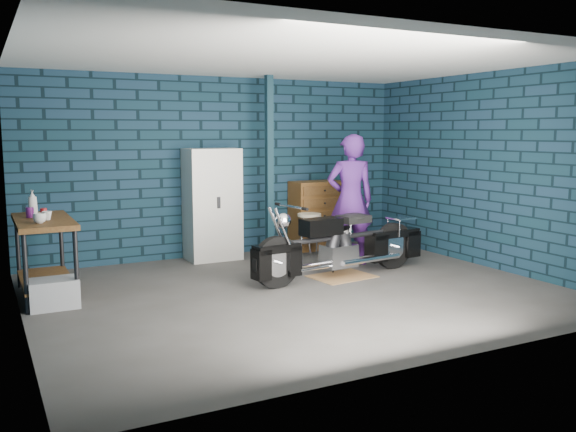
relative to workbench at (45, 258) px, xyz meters
name	(u,v)px	position (x,y,z in m)	size (l,w,h in m)	color
ground	(298,291)	(2.68, -1.10, -0.46)	(6.00, 6.00, 0.00)	#474442
room_walls	(277,130)	(2.68, -0.55, 1.45)	(6.02, 5.01, 2.71)	#102B38
support_post	(269,168)	(3.23, 0.85, 0.90)	(0.10, 0.10, 2.70)	#112C37
workbench	(45,258)	(0.00, 0.00, 0.00)	(0.60, 1.40, 0.91)	brown
drip_mat	(342,276)	(3.54, -0.71, -0.45)	(0.79, 0.59, 0.01)	olive
motorcycle	(342,239)	(3.54, -0.71, 0.05)	(2.28, 0.62, 1.00)	black
person	(350,200)	(4.06, -0.08, 0.47)	(0.68, 0.44, 1.85)	#481D70
storage_bin	(54,293)	(0.02, -0.50, -0.30)	(0.51, 0.36, 0.31)	#96989E
locker	(212,204)	(2.43, 1.13, 0.37)	(0.77, 0.55, 1.64)	silver
tool_chest	(317,215)	(4.22, 1.13, 0.09)	(0.82, 0.46, 1.10)	brown
shop_stool	(309,235)	(3.82, 0.68, -0.13)	(0.36, 0.36, 0.65)	beige
cup_a	(40,218)	(-0.07, -0.36, 0.51)	(0.14, 0.14, 0.11)	beige
cup_b	(47,216)	(0.03, -0.14, 0.50)	(0.11, 0.11, 0.10)	beige
mug_purple	(30,212)	(-0.12, 0.16, 0.51)	(0.09, 0.09, 0.12)	#5C1964
mug_red	(44,213)	(0.02, 0.13, 0.51)	(0.07, 0.07, 0.10)	maroon
bottle	(33,202)	(-0.07, 0.45, 0.60)	(0.11, 0.11, 0.29)	#96989E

